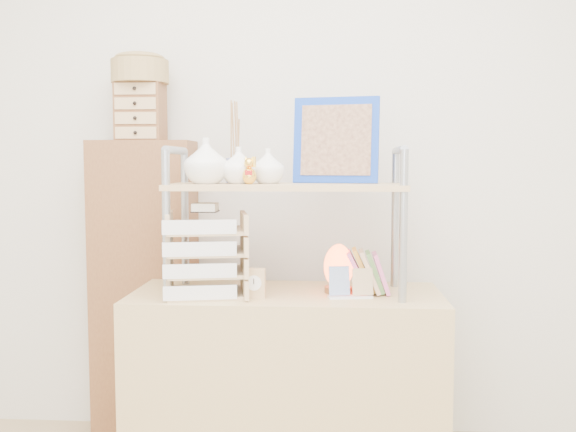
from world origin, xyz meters
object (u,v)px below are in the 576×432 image
object	(u,v)px
desk	(286,386)
letter_tray	(206,259)
salt_lamp	(338,268)
cabinet	(145,290)

from	to	relation	value
desk	letter_tray	size ratio (longest dim) A/B	3.41
letter_tray	desk	bearing A→B (deg)	13.97
salt_lamp	desk	bearing A→B (deg)	-176.83
desk	letter_tray	distance (m)	0.60
desk	salt_lamp	size ratio (longest dim) A/B	6.32
desk	salt_lamp	distance (m)	0.51
cabinet	letter_tray	world-z (taller)	cabinet
salt_lamp	letter_tray	bearing A→B (deg)	-170.30
cabinet	letter_tray	xyz separation A→B (m)	(0.37, -0.44, 0.22)
cabinet	salt_lamp	xyz separation A→B (m)	(0.87, -0.36, 0.17)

